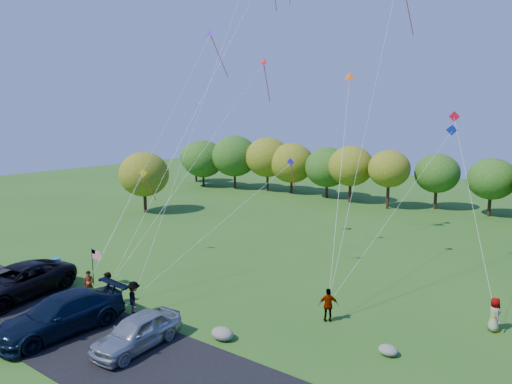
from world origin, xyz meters
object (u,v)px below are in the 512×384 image
at_px(trash_barrel, 56,265).
at_px(flyer_c, 134,298).
at_px(minivan_silver, 137,332).
at_px(flyer_b, 108,289).
at_px(park_bench, 46,273).
at_px(minivan_navy, 61,314).
at_px(minivan_dark, 16,282).
at_px(flyer_e, 494,314).
at_px(flyer_a, 89,284).
at_px(flyer_d, 328,305).

bearing_deg(trash_barrel, flyer_c, -8.14).
bearing_deg(minivan_silver, flyer_b, 154.08).
bearing_deg(minivan_silver, park_bench, 166.78).
distance_m(flyer_c, park_bench, 8.94).
bearing_deg(park_bench, minivan_silver, -0.32).
height_order(minivan_navy, flyer_b, flyer_b).
xyz_separation_m(minivan_dark, flyer_c, (7.54, 2.61, -0.08)).
height_order(minivan_dark, trash_barrel, minivan_dark).
bearing_deg(minivan_silver, flyer_c, 140.46).
bearing_deg(flyer_e, flyer_a, 84.39).
relative_size(flyer_e, park_bench, 0.93).
bearing_deg(flyer_a, minivan_navy, -89.61).
xyz_separation_m(minivan_dark, flyer_e, (24.00, 12.01, -0.14)).
height_order(minivan_silver, flyer_a, flyer_a).
bearing_deg(flyer_b, trash_barrel, -150.32).
bearing_deg(minivan_silver, flyer_a, 159.67).
bearing_deg(minivan_navy, flyer_e, 40.64).
bearing_deg(trash_barrel, flyer_a, -13.56).
distance_m(minivan_silver, trash_barrel, 13.80).
relative_size(flyer_b, flyer_d, 1.07).
height_order(flyer_e, park_bench, flyer_e).
xyz_separation_m(flyer_a, flyer_e, (20.58, 9.40, 0.05)).
relative_size(minivan_navy, flyer_c, 3.42).
distance_m(flyer_c, flyer_d, 10.62).
distance_m(flyer_b, flyer_c, 2.29).
distance_m(flyer_b, trash_barrel, 7.99).
bearing_deg(trash_barrel, flyer_d, 11.85).
distance_m(minivan_navy, minivan_silver, 4.50).
height_order(minivan_silver, flyer_e, flyer_e).
relative_size(minivan_navy, minivan_silver, 1.38).
height_order(flyer_b, flyer_c, flyer_b).
bearing_deg(flyer_b, flyer_d, 65.87).
bearing_deg(minivan_silver, flyer_d, 50.79).
height_order(flyer_b, flyer_e, flyer_b).
distance_m(minivan_silver, flyer_b, 5.92).
xyz_separation_m(flyer_b, flyer_c, (2.29, 0.00, -0.03)).
bearing_deg(flyer_b, minivan_silver, 16.27).
bearing_deg(flyer_c, minivan_navy, 108.15).
relative_size(minivan_navy, flyer_a, 3.86).
height_order(minivan_navy, minivan_silver, minivan_navy).
distance_m(minivan_dark, minivan_silver, 10.67).
bearing_deg(flyer_c, minivan_dark, 56.09).
xyz_separation_m(minivan_silver, trash_barrel, (-13.25, 3.84, -0.37)).
xyz_separation_m(flyer_c, flyer_d, (9.10, 5.49, -0.03)).
distance_m(flyer_a, flyer_e, 22.63).
bearing_deg(flyer_e, trash_barrel, 76.49).
relative_size(flyer_a, park_bench, 0.88).
bearing_deg(flyer_c, flyer_e, -113.24).
bearing_deg(flyer_c, flyer_a, 37.01).
bearing_deg(flyer_e, park_bench, 80.18).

